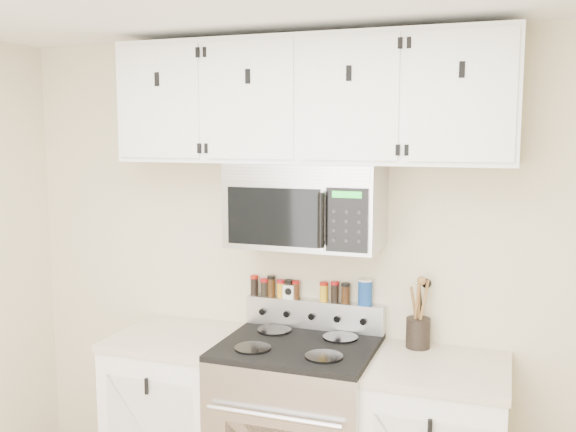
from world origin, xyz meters
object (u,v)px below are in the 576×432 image
object	(u,v)px
utensil_crock	(418,330)
microwave	(306,205)
range	(298,431)
salt_canister	(365,292)

from	to	relation	value
utensil_crock	microwave	bearing A→B (deg)	-170.03
microwave	range	bearing A→B (deg)	-90.23
microwave	utensil_crock	distance (m)	0.84
range	salt_canister	world-z (taller)	salt_canister
range	microwave	xyz separation A→B (m)	(0.00, 0.13, 1.14)
range	utensil_crock	size ratio (longest dim) A/B	3.12
utensil_crock	salt_canister	bearing A→B (deg)	168.73
microwave	salt_canister	world-z (taller)	microwave
utensil_crock	salt_canister	xyz separation A→B (m)	(-0.29, 0.06, 0.16)
range	salt_canister	xyz separation A→B (m)	(0.27, 0.28, 0.68)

